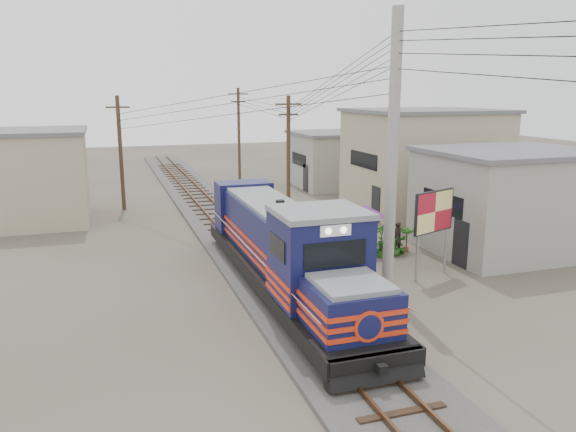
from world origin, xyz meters
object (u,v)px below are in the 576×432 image
object	(u,v)px
billboard	(434,214)
vendor	(397,238)
locomotive	(285,250)
market_umbrella	(364,210)

from	to	relation	value
billboard	vendor	size ratio (longest dim) A/B	2.34
locomotive	billboard	size ratio (longest dim) A/B	4.23
locomotive	vendor	size ratio (longest dim) A/B	9.90
market_umbrella	vendor	world-z (taller)	market_umbrella
locomotive	vendor	distance (m)	7.23
billboard	market_umbrella	size ratio (longest dim) A/B	1.43
locomotive	billboard	xyz separation A→B (m)	(6.06, -0.15, 0.96)
locomotive	vendor	bearing A→B (deg)	26.86
locomotive	market_umbrella	distance (m)	6.51
locomotive	billboard	bearing A→B (deg)	-1.39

